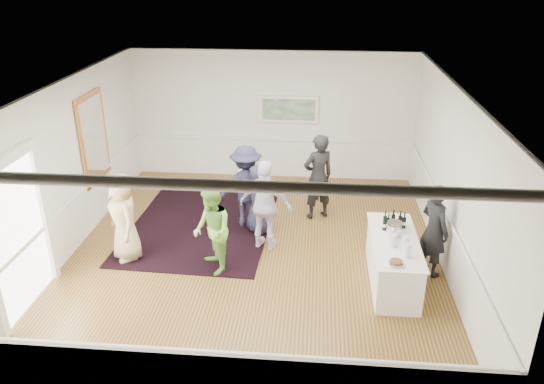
# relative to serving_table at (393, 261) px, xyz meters

# --- Properties ---
(floor) EXTENTS (8.00, 8.00, 0.00)m
(floor) POSITION_rel_serving_table_xyz_m (-2.49, 0.73, -0.42)
(floor) COLOR olive
(floor) RESTS_ON ground
(ceiling) EXTENTS (7.00, 8.00, 0.02)m
(ceiling) POSITION_rel_serving_table_xyz_m (-2.49, 0.73, 2.78)
(ceiling) COLOR white
(ceiling) RESTS_ON wall_back
(wall_left) EXTENTS (0.02, 8.00, 3.20)m
(wall_left) POSITION_rel_serving_table_xyz_m (-5.99, 0.73, 1.18)
(wall_left) COLOR white
(wall_left) RESTS_ON floor
(wall_right) EXTENTS (0.02, 8.00, 3.20)m
(wall_right) POSITION_rel_serving_table_xyz_m (1.01, 0.73, 1.18)
(wall_right) COLOR white
(wall_right) RESTS_ON floor
(wall_back) EXTENTS (7.00, 0.02, 3.20)m
(wall_back) POSITION_rel_serving_table_xyz_m (-2.49, 4.73, 1.18)
(wall_back) COLOR white
(wall_back) RESTS_ON floor
(wall_front) EXTENTS (7.00, 0.02, 3.20)m
(wall_front) POSITION_rel_serving_table_xyz_m (-2.49, -3.27, 1.18)
(wall_front) COLOR white
(wall_front) RESTS_ON floor
(wainscoting) EXTENTS (7.00, 8.00, 1.00)m
(wainscoting) POSITION_rel_serving_table_xyz_m (-2.49, 0.73, 0.08)
(wainscoting) COLOR white
(wainscoting) RESTS_ON floor
(mirror) EXTENTS (0.05, 1.25, 1.85)m
(mirror) POSITION_rel_serving_table_xyz_m (-5.94, 2.03, 1.38)
(mirror) COLOR #D3813E
(mirror) RESTS_ON wall_left
(doorway) EXTENTS (0.10, 1.78, 2.56)m
(doorway) POSITION_rel_serving_table_xyz_m (-5.93, -1.17, 1.00)
(doorway) COLOR white
(doorway) RESTS_ON wall_left
(landscape_painting) EXTENTS (1.44, 0.06, 0.66)m
(landscape_painting) POSITION_rel_serving_table_xyz_m (-2.09, 4.67, 1.36)
(landscape_painting) COLOR white
(landscape_painting) RESTS_ON wall_back
(area_rug) EXTENTS (3.01, 3.87, 0.02)m
(area_rug) POSITION_rel_serving_table_xyz_m (-3.74, 1.77, -0.41)
(area_rug) COLOR black
(area_rug) RESTS_ON floor
(serving_table) EXTENTS (0.79, 2.06, 0.83)m
(serving_table) POSITION_rel_serving_table_xyz_m (0.00, 0.00, 0.00)
(serving_table) COLOR white
(serving_table) RESTS_ON floor
(bartender) EXTENTS (0.67, 0.74, 1.70)m
(bartender) POSITION_rel_serving_table_xyz_m (0.71, 0.37, 0.43)
(bartender) COLOR black
(bartender) RESTS_ON floor
(guest_tan) EXTENTS (0.93, 0.98, 1.69)m
(guest_tan) POSITION_rel_serving_table_xyz_m (-4.85, 0.40, 0.43)
(guest_tan) COLOR tan
(guest_tan) RESTS_ON floor
(guest_green) EXTENTS (0.89, 0.97, 1.62)m
(guest_green) POSITION_rel_serving_table_xyz_m (-3.15, 0.09, 0.39)
(guest_green) COLOR #77B94A
(guest_green) RESTS_ON floor
(guest_lilac) EXTENTS (1.13, 0.72, 1.79)m
(guest_lilac) POSITION_rel_serving_table_xyz_m (-2.29, 1.01, 0.47)
(guest_lilac) COLOR white
(guest_lilac) RESTS_ON floor
(guest_dark_a) EXTENTS (1.24, 0.85, 1.76)m
(guest_dark_a) POSITION_rel_serving_table_xyz_m (-2.79, 1.93, 0.46)
(guest_dark_a) COLOR #222239
(guest_dark_a) RESTS_ON floor
(guest_dark_b) EXTENTS (0.82, 0.72, 1.88)m
(guest_dark_b) POSITION_rel_serving_table_xyz_m (-1.32, 2.42, 0.52)
(guest_dark_b) COLOR black
(guest_dark_b) RESTS_ON floor
(guest_navy) EXTENTS (0.84, 0.83, 1.46)m
(guest_navy) POSITION_rel_serving_table_xyz_m (-2.50, 1.66, 0.31)
(guest_navy) COLOR #222239
(guest_navy) RESTS_ON floor
(wine_bottles) EXTENTS (0.42, 0.29, 0.31)m
(wine_bottles) POSITION_rel_serving_table_xyz_m (0.01, 0.44, 0.57)
(wine_bottles) COLOR black
(wine_bottles) RESTS_ON serving_table
(juice_pitchers) EXTENTS (0.32, 0.62, 0.24)m
(juice_pitchers) POSITION_rel_serving_table_xyz_m (0.01, -0.28, 0.53)
(juice_pitchers) COLOR #6BB23F
(juice_pitchers) RESTS_ON serving_table
(ice_bucket) EXTENTS (0.26, 0.26, 0.25)m
(ice_bucket) POSITION_rel_serving_table_xyz_m (-0.01, 0.16, 0.53)
(ice_bucket) COLOR silver
(ice_bucket) RESTS_ON serving_table
(nut_bowl) EXTENTS (0.24, 0.24, 0.08)m
(nut_bowl) POSITION_rel_serving_table_xyz_m (-0.09, -0.81, 0.45)
(nut_bowl) COLOR white
(nut_bowl) RESTS_ON serving_table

